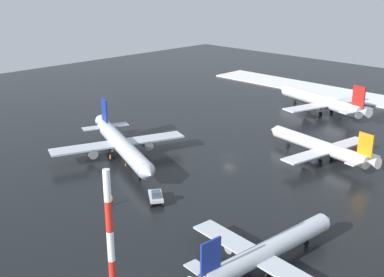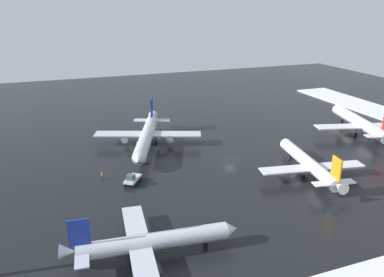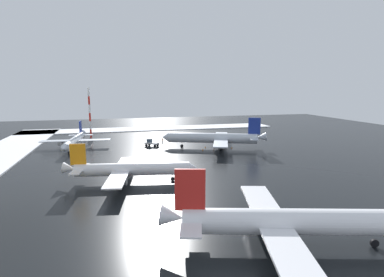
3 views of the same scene
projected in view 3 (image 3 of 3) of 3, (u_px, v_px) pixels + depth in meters
name	position (u px, v px, depth m)	size (l,w,h in m)	color
ground_plane	(183.00, 164.00, 77.97)	(240.00, 240.00, 0.00)	black
snow_bank_left	(152.00, 129.00, 141.94)	(14.00, 116.00, 0.38)	white
airplane_foreground_jet	(215.00, 138.00, 97.22)	(27.76, 32.84, 10.12)	silver
airplane_parked_portside	(130.00, 169.00, 62.47)	(23.38, 28.00, 8.34)	white
airplane_far_rear	(75.00, 141.00, 96.52)	(26.70, 22.19, 7.92)	silver
airplane_parked_starboard	(290.00, 222.00, 37.02)	(27.76, 33.04, 9.97)	white
pushback_tug	(151.00, 143.00, 100.48)	(4.47, 5.02, 2.50)	silver
ground_crew_mid_apron	(214.00, 144.00, 100.21)	(0.36, 0.36, 1.71)	black
ground_crew_near_tug	(162.00, 140.00, 107.01)	(0.36, 0.36, 1.71)	black
antenna_mast	(90.00, 113.00, 116.80)	(0.70, 0.70, 19.43)	red
traffic_cone_near_nose	(205.00, 147.00, 98.31)	(0.36, 0.36, 0.55)	orange
traffic_cone_mid_line	(232.00, 147.00, 97.66)	(0.36, 0.36, 0.55)	orange
traffic_cone_wingtip_side	(203.00, 150.00, 94.24)	(0.36, 0.36, 0.55)	orange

